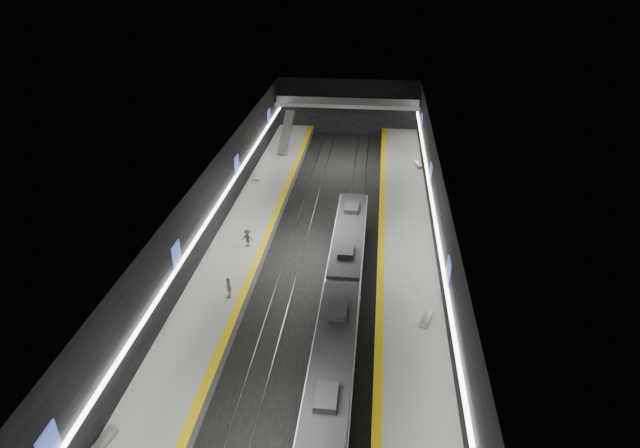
# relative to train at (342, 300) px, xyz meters

# --- Properties ---
(ground) EXTENTS (70.00, 70.00, 0.00)m
(ground) POSITION_rel_train_xyz_m (-2.50, 8.85, -2.20)
(ground) COLOR black
(ground) RESTS_ON ground
(ceiling) EXTENTS (20.00, 70.00, 0.04)m
(ceiling) POSITION_rel_train_xyz_m (-2.50, 8.85, 5.80)
(ceiling) COLOR beige
(ceiling) RESTS_ON wall_left
(wall_left) EXTENTS (0.04, 70.00, 8.00)m
(wall_left) POSITION_rel_train_xyz_m (-12.50, 8.85, 1.80)
(wall_left) COLOR black
(wall_left) RESTS_ON ground
(wall_right) EXTENTS (0.04, 70.00, 8.00)m
(wall_right) POSITION_rel_train_xyz_m (7.50, 8.85, 1.80)
(wall_right) COLOR black
(wall_right) RESTS_ON ground
(wall_back) EXTENTS (20.00, 0.04, 8.00)m
(wall_back) POSITION_rel_train_xyz_m (-2.50, 43.85, 1.80)
(wall_back) COLOR black
(wall_back) RESTS_ON ground
(platform_left) EXTENTS (5.00, 70.00, 1.00)m
(platform_left) POSITION_rel_train_xyz_m (-10.00, 8.85, -1.70)
(platform_left) COLOR slate
(platform_left) RESTS_ON ground
(tile_surface_left) EXTENTS (5.00, 70.00, 0.02)m
(tile_surface_left) POSITION_rel_train_xyz_m (-10.00, 8.85, -1.19)
(tile_surface_left) COLOR #ABABA6
(tile_surface_left) RESTS_ON platform_left
(tactile_strip_left) EXTENTS (0.60, 70.00, 0.02)m
(tactile_strip_left) POSITION_rel_train_xyz_m (-7.80, 8.85, -1.18)
(tactile_strip_left) COLOR yellow
(tactile_strip_left) RESTS_ON platform_left
(platform_right) EXTENTS (5.00, 70.00, 1.00)m
(platform_right) POSITION_rel_train_xyz_m (5.00, 8.85, -1.70)
(platform_right) COLOR slate
(platform_right) RESTS_ON ground
(tile_surface_right) EXTENTS (5.00, 70.00, 0.02)m
(tile_surface_right) POSITION_rel_train_xyz_m (5.00, 8.85, -1.19)
(tile_surface_right) COLOR #ABABA6
(tile_surface_right) RESTS_ON platform_right
(tactile_strip_right) EXTENTS (0.60, 70.00, 0.02)m
(tactile_strip_right) POSITION_rel_train_xyz_m (2.80, 8.85, -1.18)
(tactile_strip_right) COLOR yellow
(tactile_strip_right) RESTS_ON platform_right
(rails) EXTENTS (6.52, 70.00, 0.12)m
(rails) POSITION_rel_train_xyz_m (-2.50, 8.85, -2.14)
(rails) COLOR gray
(rails) RESTS_ON ground
(train) EXTENTS (2.69, 30.04, 3.60)m
(train) POSITION_rel_train_xyz_m (0.00, 0.00, 0.00)
(train) COLOR #0E1334
(train) RESTS_ON ground
(ad_posters) EXTENTS (19.94, 53.50, 2.20)m
(ad_posters) POSITION_rel_train_xyz_m (-2.50, 9.85, 2.30)
(ad_posters) COLOR #415BC4
(ad_posters) RESTS_ON wall_left
(cove_light_left) EXTENTS (0.25, 68.60, 0.12)m
(cove_light_left) POSITION_rel_train_xyz_m (-12.30, 8.85, 1.60)
(cove_light_left) COLOR white
(cove_light_left) RESTS_ON wall_left
(cove_light_right) EXTENTS (0.25, 68.60, 0.12)m
(cove_light_right) POSITION_rel_train_xyz_m (7.30, 8.85, 1.60)
(cove_light_right) COLOR white
(cove_light_right) RESTS_ON wall_right
(mezzanine_bridge) EXTENTS (20.00, 3.00, 1.50)m
(mezzanine_bridge) POSITION_rel_train_xyz_m (-2.50, 41.78, 2.84)
(mezzanine_bridge) COLOR gray
(mezzanine_bridge) RESTS_ON wall_left
(escalator) EXTENTS (1.20, 7.50, 3.92)m
(escalator) POSITION_rel_train_xyz_m (-10.00, 34.85, 0.70)
(escalator) COLOR #99999E
(escalator) RESTS_ON platform_left
(bench_left_near) EXTENTS (0.84, 1.83, 0.43)m
(bench_left_near) POSITION_rel_train_xyz_m (-12.00, -12.92, -0.98)
(bench_left_near) COLOR #99999E
(bench_left_near) RESTS_ON platform_left
(bench_left_far) EXTENTS (0.87, 1.69, 0.40)m
(bench_left_far) POSITION_rel_train_xyz_m (-11.63, 23.66, -1.00)
(bench_left_far) COLOR #99999E
(bench_left_far) RESTS_ON platform_left
(bench_right_near) EXTENTS (1.03, 1.86, 0.44)m
(bench_right_near) POSITION_rel_train_xyz_m (6.15, -0.27, -0.98)
(bench_right_near) COLOR #99999E
(bench_right_near) RESTS_ON platform_right
(bench_right_far) EXTENTS (0.93, 2.01, 0.48)m
(bench_right_far) POSITION_rel_train_xyz_m (7.00, 29.50, -0.96)
(bench_right_far) COLOR #99999E
(bench_right_far) RESTS_ON platform_right
(passenger_left_a) EXTENTS (0.64, 1.12, 1.79)m
(passenger_left_a) POSITION_rel_train_xyz_m (-8.72, 1.03, -0.30)
(passenger_left_a) COLOR beige
(passenger_left_a) RESTS_ON platform_left
(passenger_left_b) EXTENTS (1.15, 0.76, 1.66)m
(passenger_left_b) POSITION_rel_train_xyz_m (-9.07, 8.73, -0.37)
(passenger_left_b) COLOR #3E3D44
(passenger_left_b) RESTS_ON platform_left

